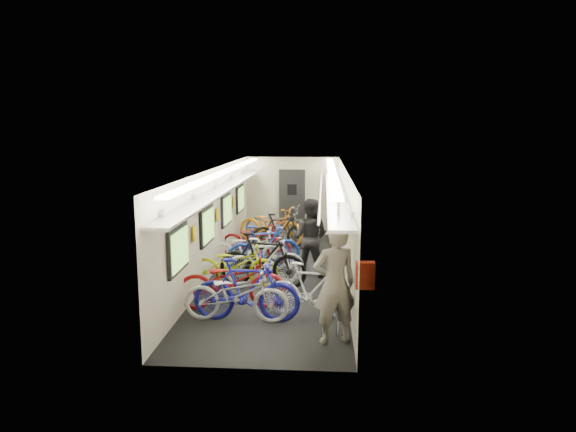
# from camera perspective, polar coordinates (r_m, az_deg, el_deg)

# --- Properties ---
(train_car_shell) EXTENTS (10.00, 10.00, 10.00)m
(train_car_shell) POSITION_cam_1_polar(r_m,az_deg,el_deg) (12.49, -2.39, 2.14)
(train_car_shell) COLOR black
(train_car_shell) RESTS_ON ground
(bicycle_0) EXTENTS (1.86, 0.72, 0.96)m
(bicycle_0) POSITION_cam_1_polar(r_m,az_deg,el_deg) (8.95, -5.78, -8.63)
(bicycle_0) COLOR silver
(bicycle_0) RESTS_ON ground
(bicycle_1) EXTENTS (1.87, 0.59, 1.11)m
(bicycle_1) POSITION_cam_1_polar(r_m,az_deg,el_deg) (8.89, -4.66, -8.22)
(bicycle_1) COLOR #191895
(bicycle_1) RESTS_ON ground
(bicycle_2) EXTENTS (2.06, 0.98, 1.04)m
(bicycle_2) POSITION_cam_1_polar(r_m,az_deg,el_deg) (9.55, -6.31, -7.22)
(bicycle_2) COLOR maroon
(bicycle_2) RESTS_ON ground
(bicycle_3) EXTENTS (2.00, 0.95, 1.16)m
(bicycle_3) POSITION_cam_1_polar(r_m,az_deg,el_deg) (10.76, -2.87, -4.93)
(bicycle_3) COLOR black
(bicycle_3) RESTS_ON ground
(bicycle_4) EXTENTS (1.87, 0.70, 0.97)m
(bicycle_4) POSITION_cam_1_polar(r_m,az_deg,el_deg) (10.83, -5.98, -5.38)
(bicycle_4) COLOR #ADBD11
(bicycle_4) RESTS_ON ground
(bicycle_5) EXTENTS (1.78, 0.91, 1.03)m
(bicycle_5) POSITION_cam_1_polar(r_m,az_deg,el_deg) (10.95, -2.55, -5.01)
(bicycle_5) COLOR silver
(bicycle_5) RESTS_ON ground
(bicycle_6) EXTENTS (1.89, 0.70, 0.99)m
(bicycle_6) POSITION_cam_1_polar(r_m,az_deg,el_deg) (12.14, -4.42, -3.68)
(bicycle_6) COLOR silver
(bicycle_6) RESTS_ON ground
(bicycle_7) EXTENTS (1.87, 1.16, 1.09)m
(bicycle_7) POSITION_cam_1_polar(r_m,az_deg,el_deg) (12.05, -2.70, -3.52)
(bicycle_7) COLOR #1C38AD
(bicycle_7) RESTS_ON ground
(bicycle_8) EXTENTS (2.05, 1.23, 1.01)m
(bicycle_8) POSITION_cam_1_polar(r_m,az_deg,el_deg) (12.93, -3.60, -2.78)
(bicycle_8) COLOR maroon
(bicycle_8) RESTS_ON ground
(bicycle_9) EXTENTS (1.72, 1.06, 1.00)m
(bicycle_9) POSITION_cam_1_polar(r_m,az_deg,el_deg) (14.24, -0.85, -1.65)
(bicycle_9) COLOR black
(bicycle_9) RESTS_ON ground
(bicycle_10) EXTENTS (2.20, 1.53, 1.10)m
(bicycle_10) POSITION_cam_1_polar(r_m,az_deg,el_deg) (14.80, -1.94, -1.03)
(bicycle_10) COLOR orange
(bicycle_10) RESTS_ON ground
(bicycle_11) EXTENTS (1.68, 0.65, 0.98)m
(bicycle_11) POSITION_cam_1_polar(r_m,az_deg,el_deg) (9.11, 2.59, -8.19)
(bicycle_11) COLOR silver
(bicycle_11) RESTS_ON ground
(bicycle_12) EXTENTS (2.16, 1.13, 1.08)m
(bicycle_12) POSITION_cam_1_polar(r_m,az_deg,el_deg) (15.19, -1.06, -0.79)
(bicycle_12) COLOR #59595E
(bicycle_12) RESTS_ON ground
(passenger_near) EXTENTS (0.79, 0.64, 1.88)m
(passenger_near) POSITION_cam_1_polar(r_m,az_deg,el_deg) (7.93, 5.21, -7.56)
(passenger_near) COLOR gray
(passenger_near) RESTS_ON ground
(passenger_mid) EXTENTS (1.00, 0.87, 1.76)m
(passenger_mid) POSITION_cam_1_polar(r_m,az_deg,el_deg) (11.59, 2.43, -2.34)
(passenger_mid) COLOR black
(passenger_mid) RESTS_ON ground
(backpack) EXTENTS (0.26, 0.14, 0.38)m
(backpack) POSITION_cam_1_polar(r_m,az_deg,el_deg) (7.22, 8.57, -6.53)
(backpack) COLOR #B52612
(backpack) RESTS_ON passenger_near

